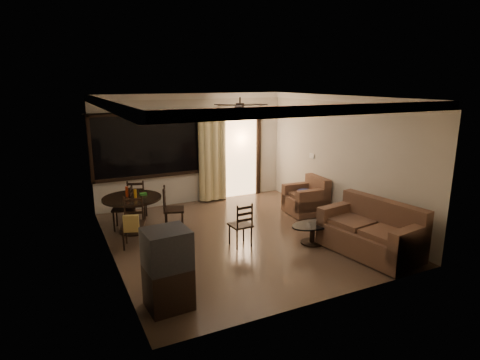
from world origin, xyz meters
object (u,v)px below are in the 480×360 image
sofa (372,233)px  dining_chair_west (124,216)px  coffee_table (312,231)px  dining_chair_south (134,232)px  tv_cabinet (168,269)px  dining_chair_north (138,207)px  side_chair (241,233)px  dining_chair_east (174,217)px  armchair (307,199)px  dining_table (132,205)px

sofa → dining_chair_west: bearing=131.0°
coffee_table → dining_chair_south: bearing=156.8°
dining_chair_west → tv_cabinet: 3.44m
dining_chair_north → side_chair: (1.45, -2.40, -0.02)m
dining_chair_east → dining_chair_south: (-0.95, -0.54, 0.02)m
side_chair → tv_cabinet: bearing=36.5°
tv_cabinet → coffee_table: tv_cabinet is taller
armchair → side_chair: 2.52m
dining_chair_south → tv_cabinet: bearing=-71.2°
tv_cabinet → sofa: bearing=-1.3°
coffee_table → sofa: bearing=-50.0°
dining_chair_west → tv_cabinet: (-0.01, -3.43, 0.30)m
armchair → sofa: bearing=-92.5°
dining_chair_south → sofa: size_ratio=0.50×
armchair → side_chair: bearing=-151.5°
dining_chair_south → dining_chair_north: size_ratio=1.00×
sofa → dining_table: bearing=132.3°
sofa → side_chair: sofa is taller
sofa → armchair: sofa is taller
dining_chair_west → side_chair: bearing=62.6°
sofa → dining_chair_south: bearing=141.7°
dining_chair_south → side_chair: 2.04m
dining_table → dining_chair_north: bearing=71.4°
dining_chair_south → side_chair: dining_chair_south is taller
dining_chair_west → coffee_table: size_ratio=1.06×
dining_chair_west → dining_chair_east: bearing=78.9°
dining_chair_north → dining_table: bearing=90.1°
dining_chair_west → dining_chair_north: (0.40, 0.48, 0.00)m
dining_chair_east → dining_chair_south: same height
dining_chair_south → armchair: bearing=21.6°
dining_table → dining_chair_south: bearing=-101.1°
dining_table → coffee_table: dining_table is taller
armchair → coffee_table: bearing=-118.2°
tv_cabinet → armchair: tv_cabinet is taller
dining_chair_east → tv_cabinet: size_ratio=0.82×
side_chair → dining_chair_north: bearing=-61.3°
dining_chair_north → sofa: (3.47, -3.76, 0.10)m
coffee_table → side_chair: size_ratio=1.03×
dining_chair_south → side_chair: (1.86, -0.84, -0.05)m
dining_chair_north → coffee_table: size_ratio=1.06×
tv_cabinet → armchair: 4.88m
dining_chair_east → sofa: sofa is taller
dining_chair_west → sofa: (3.87, -3.29, 0.10)m
dining_chair_south → tv_cabinet: size_ratio=0.82×
dining_chair_east → armchair: (3.21, -0.33, 0.07)m
dining_chair_east → side_chair: bearing=-127.9°
sofa → side_chair: size_ratio=2.18×
dining_table → coffee_table: 3.73m
tv_cabinet → sofa: (3.88, 0.14, -0.20)m
dining_chair_west → side_chair: size_ratio=1.09×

